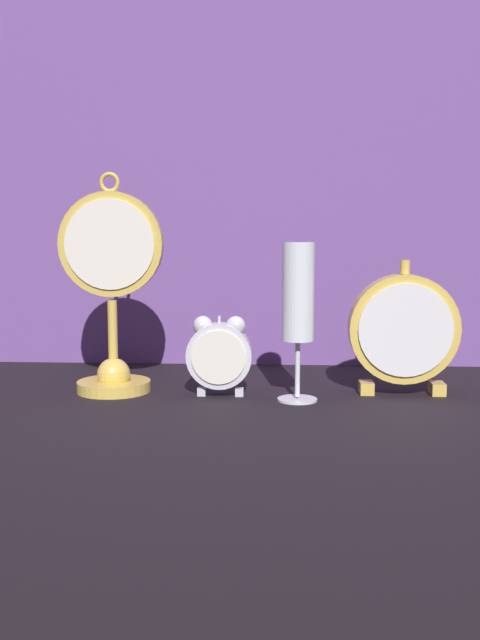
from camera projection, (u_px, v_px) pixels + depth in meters
The scene contains 6 objects.
ground_plane at pixel (237, 407), 0.97m from camera, with size 4.00×4.00×0.00m, color black.
fabric_backdrop_drape at pixel (248, 146), 1.25m from camera, with size 1.68×0.01×0.78m, color #6B478E.
pocket_watch_on_stand at pixel (112, 298), 1.05m from camera, with size 0.15×0.11×0.32m.
alarm_clock_twin_bell at pixel (219, 352), 1.03m from camera, with size 0.09×0.03×0.12m.
mantel_clock_silver at pixel (403, 330), 1.03m from camera, with size 0.16×0.04×0.20m.
champagne_flute at pixel (298, 303), 0.99m from camera, with size 0.06×0.06×0.22m.
Camera 1 is at (0.06, -0.95, 0.23)m, focal length 40.00 mm.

